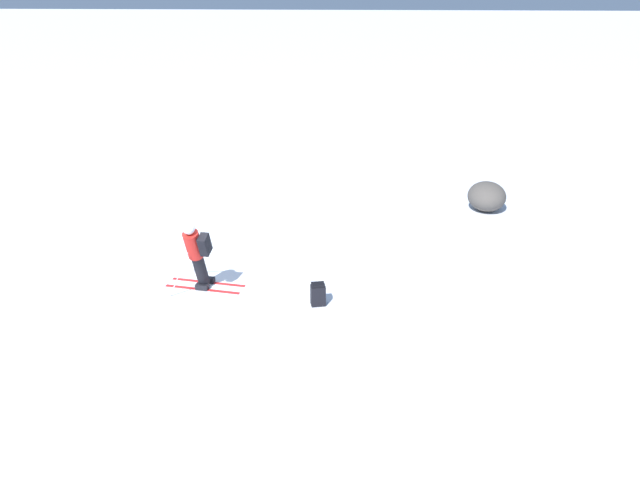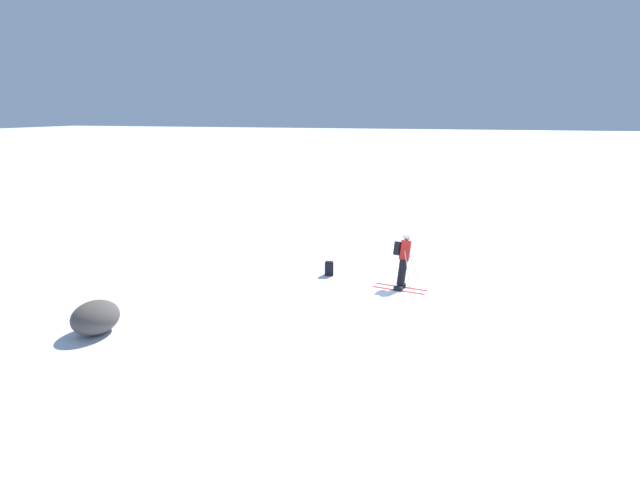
% 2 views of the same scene
% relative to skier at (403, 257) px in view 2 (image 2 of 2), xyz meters
% --- Properties ---
extents(ground_plane, '(300.00, 300.00, 0.00)m').
position_rel_skier_xyz_m(ground_plane, '(-0.22, 0.03, -0.99)').
color(ground_plane, white).
extents(skier, '(1.50, 1.78, 1.80)m').
position_rel_skier_xyz_m(skier, '(0.00, 0.00, 0.00)').
color(skier, red).
rests_on(skier, ground).
extents(spare_backpack, '(0.28, 0.34, 0.50)m').
position_rel_skier_xyz_m(spare_backpack, '(0.31, 2.61, -0.74)').
color(spare_backpack, black).
rests_on(spare_backpack, ground).
extents(exposed_boulder_0, '(1.31, 1.11, 0.85)m').
position_rel_skier_xyz_m(exposed_boulder_0, '(-5.97, 7.12, -0.56)').
color(exposed_boulder_0, '#4C4742').
rests_on(exposed_boulder_0, ground).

